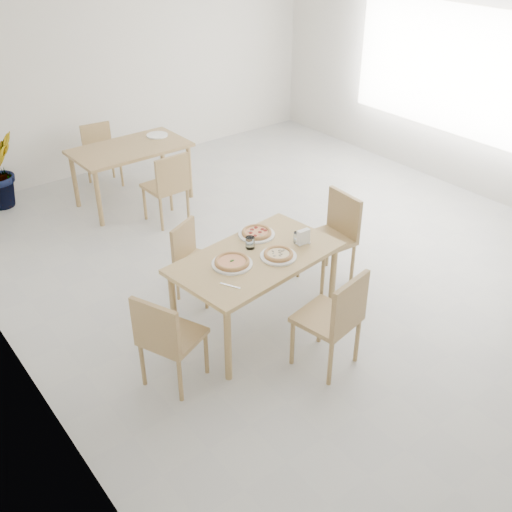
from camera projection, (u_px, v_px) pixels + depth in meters
room at (454, 71)px, 7.67m from camera, size 7.28×7.00×7.00m
main_table at (256, 264)px, 5.24m from camera, size 1.57×1.02×0.75m
chair_south at (336, 316)px, 4.82m from camera, size 0.53×0.53×0.92m
chair_north at (193, 255)px, 5.79m from camera, size 0.50×0.50×0.77m
chair_west at (166, 336)px, 4.65m from camera, size 0.56×0.56×0.87m
chair_east at (334, 232)px, 6.01m from camera, size 0.48×0.48×0.93m
plate_margherita at (232, 264)px, 5.07m from camera, size 0.35×0.35×0.02m
plate_mushroom at (278, 256)px, 5.17m from camera, size 0.32×0.32×0.02m
plate_pepperoni at (257, 234)px, 5.50m from camera, size 0.34×0.34×0.02m
pizza_margherita at (232, 262)px, 5.05m from camera, size 0.38×0.38×0.03m
pizza_mushroom at (278, 254)px, 5.16m from camera, size 0.27×0.27×0.03m
pizza_pepperoni at (257, 232)px, 5.49m from camera, size 0.28×0.28×0.03m
tumbler_a at (250, 243)px, 5.28m from camera, size 0.08×0.08×0.11m
tumbler_b at (298, 238)px, 5.37m from camera, size 0.08×0.08×0.10m
napkin_holder at (303, 237)px, 5.33m from camera, size 0.13×0.07×0.14m
fork_a at (230, 286)px, 4.79m from camera, size 0.10×0.17×0.01m
fork_b at (303, 241)px, 5.42m from camera, size 0.02×0.17×0.01m
second_table at (130, 154)px, 7.47m from camera, size 1.43×0.84×0.75m
chair_back_s at (168, 184)px, 7.05m from camera, size 0.46×0.46×0.89m
chair_back_n at (100, 150)px, 8.09m from camera, size 0.44×0.44×0.82m
plate_empty at (157, 135)px, 7.76m from camera, size 0.28×0.28×0.02m
potted_plant at (0, 171)px, 7.49m from camera, size 0.64×0.58×0.95m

